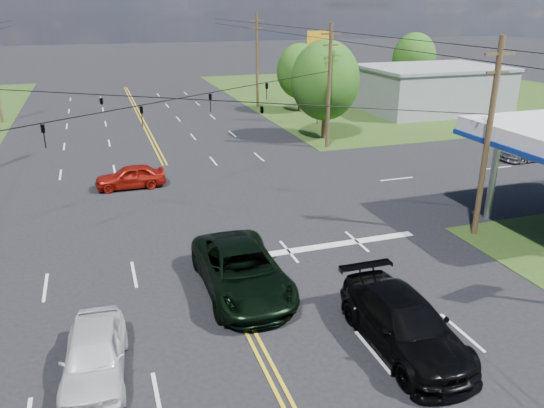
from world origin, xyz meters
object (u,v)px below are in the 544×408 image
object	(u,v)px
tree_right_b	(300,71)
suv_black	(404,323)
pole_ne	(329,85)
tree_right_a	(325,81)
tree_far_r	(414,58)
retail_ne	(431,90)
pickup_white	(94,355)
pole_se	(488,138)
pole_right_far	(257,59)
pickup_dkgreen	(242,270)

from	to	relation	value
tree_right_b	suv_black	size ratio (longest dim) A/B	1.17
pole_ne	tree_right_b	bearing A→B (deg)	76.87
tree_right_a	suv_black	world-z (taller)	tree_right_a
tree_far_r	suv_black	bearing A→B (deg)	-122.57
tree_right_b	tree_far_r	size ratio (longest dim) A/B	0.93
tree_far_r	tree_right_b	bearing A→B (deg)	-161.08
retail_ne	pickup_white	world-z (taller)	retail_ne
tree_right_a	tree_far_r	distance (m)	26.91
suv_black	pole_se	bearing A→B (deg)	40.36
tree_right_a	tree_far_r	bearing A→B (deg)	41.99
retail_ne	tree_far_r	distance (m)	11.02
pole_right_far	retail_ne	bearing A→B (deg)	-25.20
pole_ne	tree_far_r	distance (m)	29.70
tree_right_a	retail_ne	bearing A→B (deg)	26.57
tree_right_b	pickup_dkgreen	world-z (taller)	tree_right_b
tree_far_r	pickup_white	distance (m)	59.28
tree_right_b	suv_black	bearing A→B (deg)	-106.55
pickup_white	retail_ne	bearing A→B (deg)	49.53
tree_right_b	pole_ne	bearing A→B (deg)	-103.13
pole_se	suv_black	distance (m)	11.65
pickup_white	pole_se	bearing A→B (deg)	21.64
pole_ne	tree_right_a	bearing A→B (deg)	71.57
pole_se	pickup_dkgreen	size ratio (longest dim) A/B	1.44
tree_right_a	pickup_white	xyz separation A→B (m)	(-19.14, -26.36, -4.09)
pole_se	suv_black	xyz separation A→B (m)	(-8.39, -7.00, -4.03)
tree_right_a	tree_right_b	size ratio (longest dim) A/B	1.15
tree_right_a	pickup_dkgreen	bearing A→B (deg)	-120.68
pole_se	suv_black	size ratio (longest dim) A/B	1.57
tree_right_a	pickup_dkgreen	size ratio (longest dim) A/B	1.24
tree_right_b	tree_right_a	bearing A→B (deg)	-101.77
pole_ne	suv_black	bearing A→B (deg)	-108.55
pickup_dkgreen	pole_ne	bearing A→B (deg)	57.88
pickup_dkgreen	pickup_white	xyz separation A→B (m)	(-5.64, -3.61, -0.14)
tree_right_b	pickup_dkgreen	bearing A→B (deg)	-114.72
pole_right_far	suv_black	size ratio (longest dim) A/B	1.65
pole_se	pickup_dkgreen	world-z (taller)	pole_se
retail_ne	suv_black	xyz separation A→B (m)	(-25.39, -36.00, -1.32)
pole_ne	pickup_white	distance (m)	29.87
retail_ne	tree_right_b	distance (m)	14.22
tree_far_r	pickup_dkgreen	world-z (taller)	tree_far_r
pole_ne	tree_far_r	bearing A→B (deg)	45.00
pole_se	pickup_dkgreen	distance (m)	13.24
pole_se	tree_right_a	xyz separation A→B (m)	(1.00, 21.00, -0.05)
pole_se	tree_right_b	bearing A→B (deg)	83.95
pickup_dkgreen	suv_black	world-z (taller)	pickup_dkgreen
tree_right_a	tree_far_r	world-z (taller)	tree_right_a
tree_right_b	pickup_dkgreen	xyz separation A→B (m)	(-16.00, -34.75, -3.30)
pole_right_far	pickup_white	size ratio (longest dim) A/B	2.18
retail_ne	tree_far_r	size ratio (longest dim) A/B	1.83
pole_se	pole_ne	distance (m)	18.00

